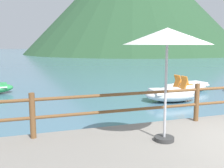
# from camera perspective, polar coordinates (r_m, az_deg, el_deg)

# --- Properties ---
(ground_plane) EXTENTS (200.00, 200.00, 0.00)m
(ground_plane) POSITION_cam_1_polar(r_m,az_deg,el_deg) (44.14, -12.88, 5.43)
(ground_plane) COLOR #477084
(dock_railing) EXTENTS (23.92, 0.12, 0.95)m
(dock_railing) POSITION_cam_1_polar(r_m,az_deg,el_deg) (6.91, 18.04, -3.04)
(dock_railing) COLOR brown
(dock_railing) RESTS_ON promenade_dock
(beach_umbrella) EXTENTS (1.70, 1.70, 2.24)m
(beach_umbrella) POSITION_cam_1_polar(r_m,az_deg,el_deg) (5.15, 11.99, 9.81)
(beach_umbrella) COLOR #B2B2B7
(beach_umbrella) RESTS_ON promenade_dock
(pedal_boat_1) EXTENTS (2.73, 1.60, 0.81)m
(pedal_boat_1) POSITION_cam_1_polar(r_m,az_deg,el_deg) (13.66, 16.09, -0.45)
(pedal_boat_1) COLOR white
(pedal_boat_1) RESTS_ON ground
(pedal_boat_4) EXTENTS (2.37, 1.46, 0.90)m
(pedal_boat_4) POSITION_cam_1_polar(r_m,az_deg,el_deg) (11.03, 12.92, -2.12)
(pedal_boat_4) COLOR white
(pedal_boat_4) RESTS_ON ground
(cliff_headland) EXTENTS (54.86, 54.86, 28.28)m
(cliff_headland) POSITION_cam_1_polar(r_m,az_deg,el_deg) (70.63, 2.94, 17.57)
(cliff_headland) COLOR #284C2D
(cliff_headland) RESTS_ON ground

